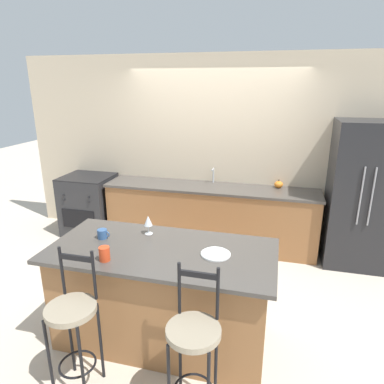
{
  "coord_description": "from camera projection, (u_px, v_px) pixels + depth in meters",
  "views": [
    {
      "loc": [
        0.91,
        -4.23,
        2.31
      ],
      "look_at": [
        -0.01,
        -0.67,
        1.13
      ],
      "focal_mm": 32.0,
      "sensor_mm": 36.0,
      "label": 1
    }
  ],
  "objects": [
    {
      "name": "ground_plane",
      "position": [
        204.0,
        254.0,
        4.82
      ],
      "size": [
        18.0,
        18.0,
        0.0
      ],
      "primitive_type": "plane",
      "color": "beige"
    },
    {
      "name": "wall_back",
      "position": [
        215.0,
        151.0,
        5.02
      ],
      "size": [
        6.0,
        0.07,
        2.7
      ],
      "color": "beige",
      "rests_on": "ground_plane"
    },
    {
      "name": "back_counter",
      "position": [
        210.0,
        215.0,
        5.01
      ],
      "size": [
        3.04,
        0.64,
        0.9
      ],
      "color": "#936038",
      "rests_on": "ground_plane"
    },
    {
      "name": "sink_faucet",
      "position": [
        213.0,
        174.0,
        5.01
      ],
      "size": [
        0.02,
        0.13,
        0.22
      ],
      "color": "#ADAFB5",
      "rests_on": "back_counter"
    },
    {
      "name": "kitchen_island",
      "position": [
        163.0,
        294.0,
        3.11
      ],
      "size": [
        1.98,
        0.94,
        0.93
      ],
      "color": "#936038",
      "rests_on": "ground_plane"
    },
    {
      "name": "refrigerator",
      "position": [
        359.0,
        195.0,
        4.35
      ],
      "size": [
        0.74,
        0.7,
        1.88
      ],
      "color": "#232326",
      "rests_on": "ground_plane"
    },
    {
      "name": "oven_range",
      "position": [
        90.0,
        204.0,
        5.42
      ],
      "size": [
        0.75,
        0.69,
        0.93
      ],
      "color": "#28282B",
      "rests_on": "ground_plane"
    },
    {
      "name": "bar_stool_near",
      "position": [
        73.0,
        322.0,
        2.54
      ],
      "size": [
        0.37,
        0.37,
        1.15
      ],
      "color": "black",
      "rests_on": "ground_plane"
    },
    {
      "name": "bar_stool_far",
      "position": [
        194.0,
        345.0,
        2.32
      ],
      "size": [
        0.37,
        0.37,
        1.15
      ],
      "color": "black",
      "rests_on": "ground_plane"
    },
    {
      "name": "dinner_plate",
      "position": [
        216.0,
        254.0,
        2.87
      ],
      "size": [
        0.25,
        0.25,
        0.02
      ],
      "color": "white",
      "rests_on": "kitchen_island"
    },
    {
      "name": "wine_glass",
      "position": [
        148.0,
        221.0,
        3.23
      ],
      "size": [
        0.08,
        0.08,
        0.18
      ],
      "color": "white",
      "rests_on": "kitchen_island"
    },
    {
      "name": "coffee_mug",
      "position": [
        103.0,
        234.0,
        3.16
      ],
      "size": [
        0.12,
        0.09,
        0.09
      ],
      "color": "#335689",
      "rests_on": "kitchen_island"
    },
    {
      "name": "tumbler_cup",
      "position": [
        104.0,
        254.0,
        2.76
      ],
      "size": [
        0.09,
        0.09,
        0.12
      ],
      "color": "red",
      "rests_on": "kitchen_island"
    },
    {
      "name": "pumpkin_decoration",
      "position": [
        279.0,
        184.0,
        4.79
      ],
      "size": [
        0.12,
        0.12,
        0.12
      ],
      "color": "orange",
      "rests_on": "back_counter"
    }
  ]
}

